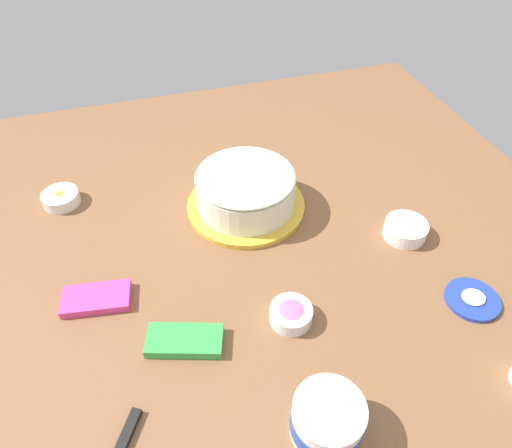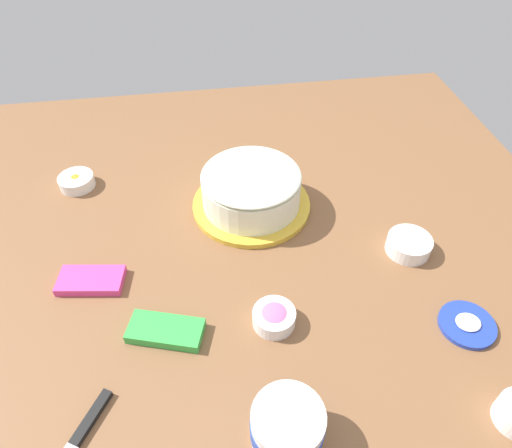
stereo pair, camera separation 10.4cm
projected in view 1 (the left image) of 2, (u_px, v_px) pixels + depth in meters
The scene contains 9 objects.
ground_plane at pixel (262, 251), 1.03m from camera, with size 1.54×1.54×0.00m, color brown.
frosted_cake at pixel (246, 191), 1.10m from camera, with size 0.29×0.29×0.11m.
frosting_tub at pixel (327, 419), 0.72m from camera, with size 0.12×0.12×0.08m.
frosting_tub_lid at pixel (473, 299), 0.93m from camera, with size 0.11×0.11×0.02m.
sprinkle_bowl_pink at pixel (292, 313), 0.89m from camera, with size 0.08×0.08×0.04m.
sprinkle_bowl_orange at pixel (61, 198), 1.14m from camera, with size 0.09×0.09×0.03m.
sprinkle_bowl_rainbow at pixel (405, 229), 1.05m from camera, with size 0.10×0.10×0.04m.
candy_box_lower at pixel (185, 341), 0.85m from camera, with size 0.14×0.07×0.02m, color green.
candy_box_upper at pixel (97, 298), 0.92m from camera, with size 0.14×0.07×0.02m, color #E53D8E.
Camera 1 is at (0.21, 0.66, 0.76)m, focal length 31.98 mm.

